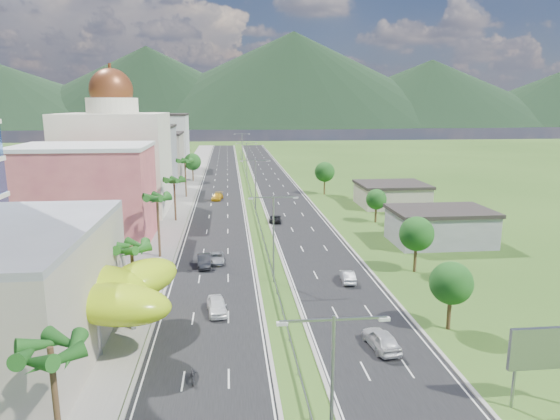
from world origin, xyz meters
name	(u,v)px	position (x,y,z in m)	size (l,w,h in m)	color
ground	(282,315)	(0.00, 0.00, 0.00)	(500.00, 500.00, 0.00)	#2D5119
road_left	(221,183)	(-7.50, 90.00, 0.02)	(11.00, 260.00, 0.04)	black
road_right	(274,183)	(7.50, 90.00, 0.02)	(11.00, 260.00, 0.04)	black
sidewalk_left	(187,184)	(-17.00, 90.00, 0.06)	(7.00, 260.00, 0.12)	gray
median_guardrail	(251,192)	(0.00, 71.99, 0.62)	(0.10, 216.06, 0.76)	gray
streetlight_median_a	(332,389)	(0.00, -25.00, 6.75)	(6.04, 0.25, 11.00)	gray
streetlight_median_b	(273,230)	(0.00, 10.00, 6.75)	(6.04, 0.25, 11.00)	gray
streetlight_median_c	(255,181)	(0.00, 50.00, 6.75)	(6.04, 0.25, 11.00)	gray
streetlight_median_d	(247,157)	(0.00, 95.00, 6.75)	(6.04, 0.25, 11.00)	gray
streetlight_median_e	(242,145)	(0.00, 140.00, 6.75)	(6.04, 0.25, 11.00)	gray
lime_canopy	(71,292)	(-20.00, -4.00, 4.99)	(18.00, 15.00, 7.40)	#AACF14
pink_shophouse	(86,196)	(-28.00, 32.00, 7.50)	(20.00, 15.00, 15.00)	#BB4D57
domed_building	(116,157)	(-28.00, 55.00, 11.35)	(20.00, 20.00, 28.70)	beige
midrise_grey	(142,160)	(-27.00, 80.00, 8.00)	(16.00, 15.00, 16.00)	gray
midrise_beige	(155,157)	(-27.00, 102.00, 6.50)	(16.00, 15.00, 13.00)	#A49B87
midrise_white	(164,142)	(-27.00, 125.00, 9.00)	(16.00, 15.00, 18.00)	silver
billboard	(543,351)	(17.00, -18.00, 4.42)	(5.20, 0.35, 6.20)	gray
shed_near	(440,228)	(28.00, 25.00, 2.50)	(15.00, 10.00, 5.00)	gray
shed_far	(392,196)	(30.00, 55.00, 2.20)	(14.00, 12.00, 4.40)	#A49B87
palm_tree_a	(51,355)	(-15.50, -22.00, 8.02)	(3.60, 3.60, 9.10)	#47301C
palm_tree_b	(131,250)	(-15.50, 2.00, 7.06)	(3.60, 3.60, 8.10)	#47301C
palm_tree_c	(157,200)	(-15.50, 22.00, 8.50)	(3.60, 3.60, 9.60)	#47301C
palm_tree_d	(174,182)	(-15.50, 45.00, 7.54)	(3.60, 3.60, 8.60)	#47301C
palm_tree_e	(185,162)	(-15.50, 70.00, 8.31)	(3.60, 3.60, 9.40)	#47301C
leafy_tree_lfar	(193,162)	(-15.50, 95.00, 5.58)	(4.90, 4.90, 8.05)	#47301C
leafy_tree_ra	(451,283)	(16.00, -5.00, 4.78)	(4.20, 4.20, 6.90)	#47301C
leafy_tree_rb	(417,234)	(19.00, 12.00, 5.18)	(4.55, 4.55, 7.47)	#47301C
leafy_tree_rc	(376,199)	(22.00, 40.00, 4.37)	(3.85, 3.85, 6.33)	#47301C
leafy_tree_rd	(325,172)	(18.00, 70.00, 5.58)	(4.90, 4.90, 8.05)	#47301C
mountain_ridge	(293,126)	(60.00, 450.00, 0.00)	(860.00, 140.00, 90.00)	black
car_white_near_left	(217,306)	(-6.87, 1.20, 0.86)	(1.93, 4.80, 1.63)	white
car_dark_left	(204,261)	(-8.92, 16.97, 0.86)	(1.74, 4.99, 1.64)	black
car_silver_mid_left	(216,258)	(-7.28, 18.59, 0.69)	(2.15, 4.67, 1.30)	#929599
car_yellow_far_left	(217,197)	(-8.03, 65.46, 0.80)	(2.12, 5.21, 1.51)	gold
car_white_near_right	(381,339)	(8.17, -8.28, 0.93)	(2.10, 5.21, 1.78)	silver
car_silver_right	(348,276)	(9.21, 9.04, 0.76)	(1.52, 4.35, 1.43)	#A2A5AA
car_dark_far_right	(275,219)	(3.20, 42.09, 0.69)	(2.14, 4.64, 1.29)	black
motorcycle	(193,374)	(-8.54, -12.13, 0.71)	(0.63, 2.09, 1.34)	black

